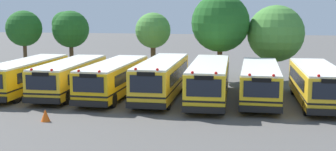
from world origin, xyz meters
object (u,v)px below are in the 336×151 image
(school_bus_6, at_px, (317,83))
(school_bus_3, at_px, (162,77))
(school_bus_1, at_px, (70,76))
(tree_0, at_px, (24,29))
(school_bus_5, at_px, (260,81))
(tree_3, at_px, (220,21))
(school_bus_0, at_px, (26,75))
(traffic_cone, at_px, (45,115))
(tree_2, at_px, (154,31))
(tree_4, at_px, (277,32))
(tree_1, at_px, (69,28))
(school_bus_4, at_px, (209,80))
(school_bus_2, at_px, (114,77))

(school_bus_6, bearing_deg, school_bus_3, -2.37)
(school_bus_1, height_order, tree_0, tree_0)
(school_bus_5, bearing_deg, tree_3, -66.63)
(school_bus_0, distance_m, traffic_cone, 9.38)
(school_bus_6, distance_m, tree_0, 27.21)
(tree_2, bearing_deg, traffic_cone, -97.51)
(tree_3, bearing_deg, tree_2, 161.30)
(school_bus_3, xyz_separation_m, tree_0, (-15.09, 8.96, 2.82))
(tree_2, height_order, tree_4, tree_4)
(school_bus_3, distance_m, tree_1, 15.21)
(school_bus_0, relative_size, tree_2, 1.75)
(school_bus_3, xyz_separation_m, traffic_cone, (-5.06, -7.74, -1.11))
(school_bus_6, bearing_deg, tree_3, -50.77)
(tree_0, bearing_deg, school_bus_4, -26.66)
(school_bus_0, bearing_deg, tree_1, -86.42)
(tree_2, relative_size, traffic_cone, 8.65)
(school_bus_1, distance_m, school_bus_6, 17.19)
(school_bus_5, bearing_deg, tree_2, -45.87)
(school_bus_6, height_order, tree_3, tree_3)
(school_bus_1, height_order, traffic_cone, school_bus_1)
(tree_2, relative_size, tree_3, 0.78)
(tree_0, relative_size, tree_1, 1.00)
(tree_2, bearing_deg, tree_3, -18.70)
(school_bus_0, height_order, traffic_cone, school_bus_0)
(school_bus_3, bearing_deg, tree_2, -75.43)
(school_bus_0, distance_m, school_bus_6, 20.61)
(school_bus_2, relative_size, tree_4, 1.59)
(school_bus_0, bearing_deg, school_bus_2, 178.11)
(school_bus_0, distance_m, tree_4, 20.71)
(school_bus_2, bearing_deg, school_bus_5, -178.20)
(school_bus_0, distance_m, school_bus_1, 3.42)
(tree_0, bearing_deg, tree_4, -0.18)
(school_bus_0, distance_m, school_bus_4, 13.60)
(school_bus_4, distance_m, tree_3, 9.02)
(tree_3, bearing_deg, school_bus_4, -90.55)
(school_bus_4, relative_size, tree_3, 1.46)
(tree_1, bearing_deg, school_bus_4, -35.87)
(school_bus_2, distance_m, tree_2, 10.54)
(school_bus_0, height_order, school_bus_3, school_bus_3)
(school_bus_6, relative_size, tree_1, 1.62)
(school_bus_1, height_order, school_bus_6, school_bus_6)
(school_bus_2, distance_m, school_bus_4, 6.77)
(tree_1, height_order, tree_3, tree_3)
(tree_1, bearing_deg, tree_3, -8.51)
(school_bus_0, bearing_deg, tree_3, -150.68)
(school_bus_0, xyz_separation_m, school_bus_6, (20.61, -0.21, 0.05))
(school_bus_2, xyz_separation_m, tree_4, (11.66, 9.02, 2.86))
(tree_1, bearing_deg, tree_2, -0.54)
(school_bus_4, relative_size, tree_4, 1.68)
(school_bus_4, relative_size, traffic_cone, 16.11)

